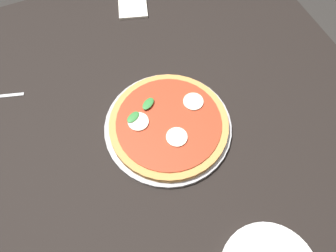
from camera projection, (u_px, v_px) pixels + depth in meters
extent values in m
plane|color=#2D2B28|center=(164.00, 200.00, 1.53)|extent=(6.00, 6.00, 0.00)
cube|color=black|center=(161.00, 124.00, 0.86)|extent=(1.18, 1.17, 0.04)
cube|color=black|center=(3.00, 111.00, 1.33)|extent=(0.07, 0.07, 0.74)
cube|color=black|center=(220.00, 39.00, 1.52)|extent=(0.07, 0.07, 0.74)
cylinder|color=#B2B2B7|center=(168.00, 127.00, 0.83)|extent=(0.32, 0.32, 0.01)
cylinder|color=tan|center=(169.00, 125.00, 0.81)|extent=(0.30, 0.30, 0.02)
cylinder|color=#B7381E|center=(169.00, 122.00, 0.80)|extent=(0.26, 0.26, 0.00)
cylinder|color=#F4EACC|center=(177.00, 137.00, 0.78)|extent=(0.05, 0.05, 0.00)
cylinder|color=#F4EACC|center=(194.00, 102.00, 0.83)|extent=(0.05, 0.05, 0.00)
cylinder|color=#F4EACC|center=(138.00, 122.00, 0.80)|extent=(0.05, 0.05, 0.00)
ellipsoid|color=#337F38|center=(148.00, 104.00, 0.82)|extent=(0.04, 0.05, 0.00)
ellipsoid|color=#337F38|center=(133.00, 117.00, 0.80)|extent=(0.04, 0.04, 0.00)
cube|color=white|center=(133.00, 4.00, 1.04)|extent=(0.15, 0.12, 0.01)
cube|color=silver|center=(4.00, 96.00, 0.88)|extent=(0.04, 0.11, 0.00)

